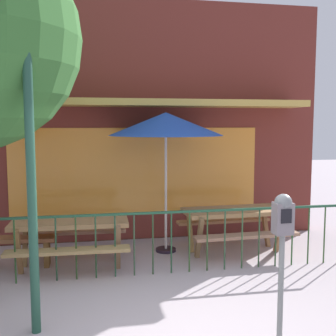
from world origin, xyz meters
TOP-DOWN VIEW (x-y plane):
  - pub_storefront at (0.00, 4.22)m, footprint 7.43×1.37m
  - patio_fence_front at (-0.00, 1.99)m, footprint 6.26×0.04m
  - picnic_table_left at (-1.24, 2.53)m, footprint 1.83×1.41m
  - picnic_table_right at (1.59, 2.83)m, footprint 1.85×1.43m
  - patio_umbrella at (0.40, 3.10)m, footprint 2.00×2.00m
  - patio_bench at (-2.18, 2.75)m, footprint 1.42×0.42m
  - parking_meter_far at (0.92, -0.39)m, footprint 0.18×0.17m
  - street_lamp at (-1.53, 0.48)m, footprint 0.28×0.28m

SIDE VIEW (x-z plane):
  - patio_bench at x=-2.18m, z-range 0.11..0.59m
  - picnic_table_left at x=-1.24m, z-range 0.21..1.01m
  - picnic_table_right at x=1.59m, z-range 0.21..1.01m
  - patio_fence_front at x=0.00m, z-range 0.18..1.14m
  - parking_meter_far at x=0.92m, z-range 0.44..2.04m
  - patio_umbrella at x=0.40m, z-range 1.03..3.50m
  - pub_storefront at x=0.00m, z-range 0.00..4.65m
  - street_lamp at x=-1.53m, z-range 0.61..4.64m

